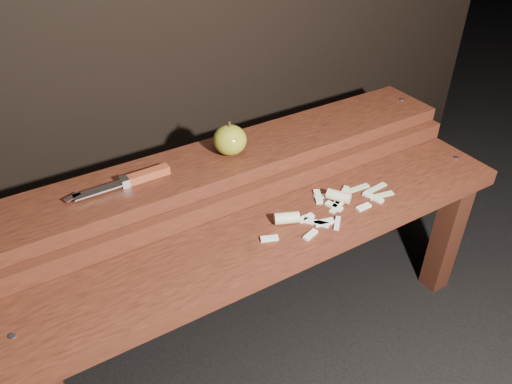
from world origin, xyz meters
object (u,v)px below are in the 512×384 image
bench_front_tier (284,253)px  bench_rear_tier (234,183)px  apple (230,140)px  knife (136,178)px

bench_front_tier → bench_rear_tier: (0.00, 0.23, 0.06)m
bench_front_tier → apple: apple is taller
apple → knife: 0.24m
bench_front_tier → apple: bearing=91.3°
bench_front_tier → bench_rear_tier: 0.23m
bench_rear_tier → apple: bearing=141.1°
knife → apple: bearing=-0.2°
apple → knife: bearing=179.8°
apple → knife: (-0.24, 0.00, -0.03)m
bench_front_tier → apple: 0.29m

